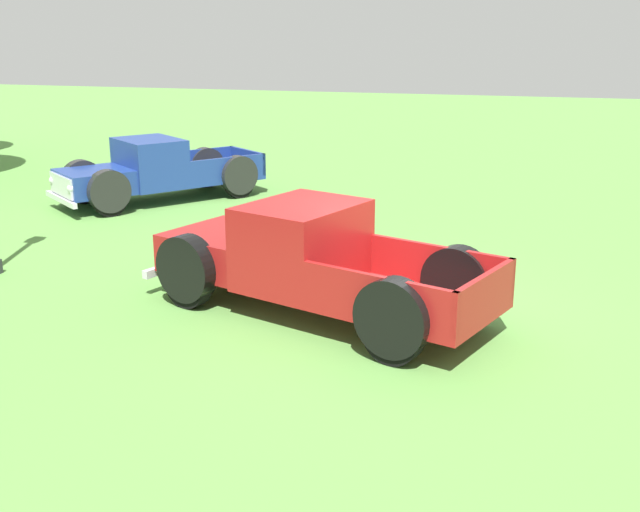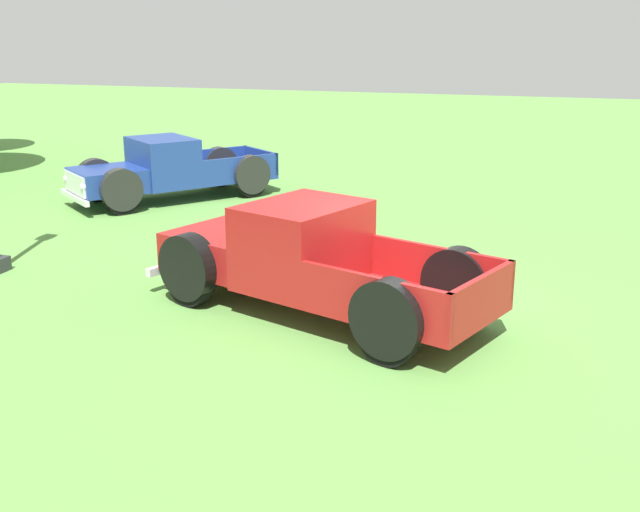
# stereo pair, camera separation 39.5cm
# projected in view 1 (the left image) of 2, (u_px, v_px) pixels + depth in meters

# --- Properties ---
(ground_plane) EXTENTS (80.00, 80.00, 0.00)m
(ground_plane) POSITION_uv_depth(u_px,v_px,m) (387.00, 312.00, 11.65)
(ground_plane) COLOR #5B9342
(pickup_truck_foreground) EXTENTS (3.55, 5.66, 1.63)m
(pickup_truck_foreground) POSITION_uv_depth(u_px,v_px,m) (299.00, 260.00, 11.56)
(pickup_truck_foreground) COLOR maroon
(pickup_truck_foreground) RESTS_ON ground_plane
(pickup_truck_behind_left) EXTENTS (5.06, 4.44, 1.53)m
(pickup_truck_behind_left) POSITION_uv_depth(u_px,v_px,m) (148.00, 172.00, 18.80)
(pickup_truck_behind_left) COLOR navy
(pickup_truck_behind_left) RESTS_ON ground_plane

